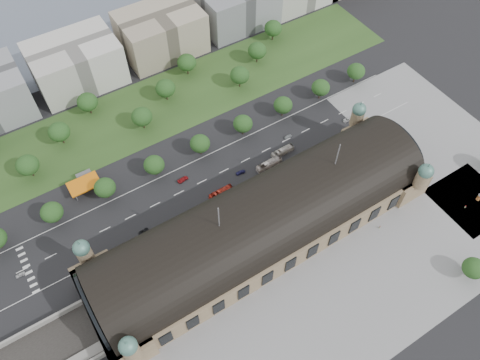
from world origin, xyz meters
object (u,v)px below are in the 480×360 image
bus_mid (269,164)px  advertising_column (479,197)px  traffic_car_6 (347,120)px  parked_car_0 (114,261)px  parked_car_4 (155,241)px  parked_car_3 (100,266)px  traffic_car_4 (240,172)px  parked_car_5 (176,221)px  petrol_station (85,180)px  parked_car_2 (85,268)px  traffic_car_5 (288,137)px  traffic_car_3 (183,179)px  bus_west (221,193)px  traffic_car_2 (144,232)px  parked_car_6 (155,241)px  parked_car_1 (86,277)px  pedestrian_5 (465,207)px  traffic_car_0 (20,275)px  pedestrian_0 (380,227)px  bus_east (283,151)px

bus_mid → advertising_column: size_ratio=3.69×
traffic_car_6 → advertising_column: (18.43, -69.20, 1.21)m
parked_car_0 → parked_car_4: bearing=62.7°
parked_car_3 → traffic_car_4: bearing=58.2°
traffic_car_6 → parked_car_4: size_ratio=1.15×
traffic_car_6 → parked_car_5: (-102.54, -7.36, 0.05)m
parked_car_0 → advertising_column: 161.99m
petrol_station → parked_car_4: bearing=-73.0°
parked_car_2 → bus_mid: 93.49m
traffic_car_5 → traffic_car_3: bearing=83.3°
bus_west → parked_car_4: bearing=98.2°
traffic_car_2 → traffic_car_6: bearing=91.3°
petrol_station → parked_car_6: petrol_station is taller
parked_car_0 → parked_car_1: bearing=-111.6°
parked_car_4 → parked_car_5: (12.01, 4.00, 0.03)m
traffic_car_3 → bus_mid: bearing=-117.6°
parked_car_1 → bus_mid: bus_mid is taller
parked_car_0 → pedestrian_5: (142.84, -58.50, 0.13)m
traffic_car_0 → traffic_car_3: bearing=96.2°
traffic_car_2 → parked_car_0: 17.24m
parked_car_4 → advertising_column: bearing=28.5°
parked_car_2 → pedestrian_5: 166.29m
parked_car_0 → parked_car_2: (-11.56, 3.26, -0.05)m
advertising_column → pedestrian_0: size_ratio=2.34×
parked_car_6 → parked_car_0: bearing=-129.5°
advertising_column → petrol_station: bearing=145.1°
bus_west → pedestrian_5: (88.43, -63.76, -0.80)m
bus_west → bus_mid: 27.50m
parked_car_0 → traffic_car_3: bearing=91.5°
traffic_car_0 → pedestrian_5: pedestrian_5 is taller
traffic_car_0 → bus_west: 89.59m
traffic_car_0 → pedestrian_0: 150.77m
traffic_car_3 → parked_car_6: bearing=125.0°
parked_car_3 → bus_east: size_ratio=0.38×
parked_car_6 → advertising_column: 144.76m
bus_east → pedestrian_0: 57.60m
traffic_car_5 → bus_west: bearing=102.4°
traffic_car_6 → parked_car_4: parked_car_4 is taller
parked_car_4 → bus_mid: (63.81, 7.79, 1.17)m
traffic_car_4 → bus_mid: bus_mid is taller
parked_car_4 → pedestrian_5: size_ratio=2.47×
traffic_car_4 → parked_car_2: size_ratio=0.99×
traffic_car_0 → traffic_car_5: 134.97m
parked_car_4 → bus_east: 74.74m
traffic_car_3 → bus_east: 49.85m
bus_east → parked_car_2: bearing=92.9°
traffic_car_4 → bus_west: size_ratio=0.38×
traffic_car_4 → traffic_car_5: size_ratio=1.11×
bus_east → pedestrian_0: (11.40, -56.45, -0.90)m
parked_car_0 → parked_car_6: bearing=62.7°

